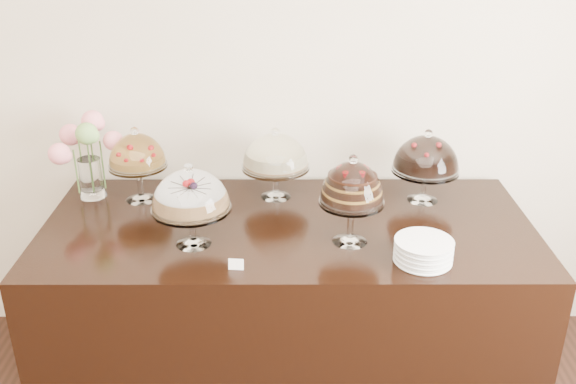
{
  "coord_description": "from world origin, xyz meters",
  "views": [
    {
      "loc": [
        0.15,
        -0.11,
        2.24
      ],
      "look_at": [
        0.15,
        2.4,
        1.08
      ],
      "focal_mm": 40.0,
      "sensor_mm": 36.0,
      "label": 1
    }
  ],
  "objects_px": {
    "cake_stand_dark_choco": "(426,157)",
    "plate_stack": "(423,251)",
    "display_counter": "(288,307)",
    "cake_stand_sugar_sponge": "(190,194)",
    "cake_stand_choco_layer": "(352,186)",
    "cake_stand_cheesecake": "(275,154)",
    "flower_vase": "(86,149)",
    "cake_stand_fruit_tart": "(137,154)"
  },
  "relations": [
    {
      "from": "cake_stand_cheesecake",
      "to": "plate_stack",
      "type": "height_order",
      "value": "cake_stand_cheesecake"
    },
    {
      "from": "cake_stand_choco_layer",
      "to": "cake_stand_fruit_tart",
      "type": "xyz_separation_m",
      "value": [
        -0.98,
        0.42,
        -0.02
      ]
    },
    {
      "from": "display_counter",
      "to": "cake_stand_dark_choco",
      "type": "xyz_separation_m",
      "value": [
        0.65,
        0.25,
        0.67
      ]
    },
    {
      "from": "cake_stand_cheesecake",
      "to": "flower_vase",
      "type": "bearing_deg",
      "value": 179.44
    },
    {
      "from": "cake_stand_dark_choco",
      "to": "cake_stand_fruit_tart",
      "type": "bearing_deg",
      "value": 179.62
    },
    {
      "from": "cake_stand_sugar_sponge",
      "to": "cake_stand_cheesecake",
      "type": "bearing_deg",
      "value": 54.27
    },
    {
      "from": "cake_stand_choco_layer",
      "to": "cake_stand_dark_choco",
      "type": "bearing_deg",
      "value": 46.75
    },
    {
      "from": "cake_stand_choco_layer",
      "to": "flower_vase",
      "type": "xyz_separation_m",
      "value": [
        -1.23,
        0.46,
        -0.01
      ]
    },
    {
      "from": "cake_stand_sugar_sponge",
      "to": "cake_stand_dark_choco",
      "type": "relative_size",
      "value": 1.02
    },
    {
      "from": "cake_stand_choco_layer",
      "to": "plate_stack",
      "type": "bearing_deg",
      "value": -30.8
    },
    {
      "from": "cake_stand_sugar_sponge",
      "to": "cake_stand_fruit_tart",
      "type": "bearing_deg",
      "value": 125.29
    },
    {
      "from": "cake_stand_sugar_sponge",
      "to": "flower_vase",
      "type": "relative_size",
      "value": 0.9
    },
    {
      "from": "cake_stand_dark_choco",
      "to": "flower_vase",
      "type": "bearing_deg",
      "value": 178.23
    },
    {
      "from": "cake_stand_choco_layer",
      "to": "plate_stack",
      "type": "height_order",
      "value": "cake_stand_choco_layer"
    },
    {
      "from": "display_counter",
      "to": "cake_stand_choco_layer",
      "type": "bearing_deg",
      "value": -31.92
    },
    {
      "from": "cake_stand_cheesecake",
      "to": "cake_stand_fruit_tart",
      "type": "xyz_separation_m",
      "value": [
        -0.65,
        -0.03,
        0.01
      ]
    },
    {
      "from": "display_counter",
      "to": "cake_stand_choco_layer",
      "type": "xyz_separation_m",
      "value": [
        0.26,
        -0.16,
        0.71
      ]
    },
    {
      "from": "cake_stand_dark_choco",
      "to": "cake_stand_sugar_sponge",
      "type": "bearing_deg",
      "value": -157.65
    },
    {
      "from": "cake_stand_fruit_tart",
      "to": "plate_stack",
      "type": "relative_size",
      "value": 1.62
    },
    {
      "from": "cake_stand_cheesecake",
      "to": "cake_stand_dark_choco",
      "type": "bearing_deg",
      "value": -3.31
    },
    {
      "from": "display_counter",
      "to": "flower_vase",
      "type": "xyz_separation_m",
      "value": [
        -0.96,
        0.3,
        0.7
      ]
    },
    {
      "from": "cake_stand_sugar_sponge",
      "to": "cake_stand_choco_layer",
      "type": "bearing_deg",
      "value": 1.61
    },
    {
      "from": "flower_vase",
      "to": "cake_stand_cheesecake",
      "type": "bearing_deg",
      "value": -0.56
    },
    {
      "from": "cake_stand_cheesecake",
      "to": "cake_stand_dark_choco",
      "type": "height_order",
      "value": "cake_stand_dark_choco"
    },
    {
      "from": "cake_stand_sugar_sponge",
      "to": "cake_stand_choco_layer",
      "type": "relative_size",
      "value": 0.93
    },
    {
      "from": "cake_stand_sugar_sponge",
      "to": "flower_vase",
      "type": "distance_m",
      "value": 0.74
    },
    {
      "from": "cake_stand_cheesecake",
      "to": "cake_stand_fruit_tart",
      "type": "bearing_deg",
      "value": -177.18
    },
    {
      "from": "cake_stand_sugar_sponge",
      "to": "cake_stand_choco_layer",
      "type": "height_order",
      "value": "cake_stand_choco_layer"
    },
    {
      "from": "display_counter",
      "to": "cake_stand_fruit_tart",
      "type": "height_order",
      "value": "cake_stand_fruit_tart"
    },
    {
      "from": "cake_stand_choco_layer",
      "to": "cake_stand_fruit_tart",
      "type": "relative_size",
      "value": 1.08
    },
    {
      "from": "flower_vase",
      "to": "cake_stand_fruit_tart",
      "type": "bearing_deg",
      "value": -9.29
    },
    {
      "from": "cake_stand_sugar_sponge",
      "to": "display_counter",
      "type": "bearing_deg",
      "value": 24.51
    },
    {
      "from": "cake_stand_cheesecake",
      "to": "flower_vase",
      "type": "xyz_separation_m",
      "value": [
        -0.91,
        0.01,
        0.02
      ]
    },
    {
      "from": "cake_stand_fruit_tart",
      "to": "plate_stack",
      "type": "bearing_deg",
      "value": -25.17
    },
    {
      "from": "cake_stand_dark_choco",
      "to": "plate_stack",
      "type": "height_order",
      "value": "cake_stand_dark_choco"
    },
    {
      "from": "cake_stand_dark_choco",
      "to": "plate_stack",
      "type": "distance_m",
      "value": 0.62
    },
    {
      "from": "cake_stand_choco_layer",
      "to": "flower_vase",
      "type": "relative_size",
      "value": 0.97
    },
    {
      "from": "cake_stand_dark_choco",
      "to": "cake_stand_choco_layer",
      "type": "bearing_deg",
      "value": -133.25
    },
    {
      "from": "cake_stand_choco_layer",
      "to": "display_counter",
      "type": "bearing_deg",
      "value": 148.08
    },
    {
      "from": "flower_vase",
      "to": "plate_stack",
      "type": "xyz_separation_m",
      "value": [
        1.51,
        -0.63,
        -0.2
      ]
    },
    {
      "from": "cake_stand_sugar_sponge",
      "to": "cake_stand_choco_layer",
      "type": "distance_m",
      "value": 0.66
    },
    {
      "from": "display_counter",
      "to": "plate_stack",
      "type": "bearing_deg",
      "value": -31.35
    }
  ]
}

